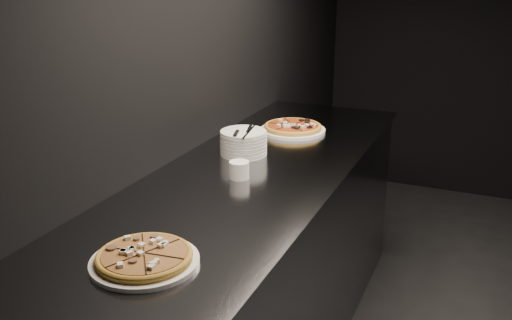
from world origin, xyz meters
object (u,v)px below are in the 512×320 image
at_px(cutlery, 244,131).
at_px(counter, 252,270).
at_px(ramekin, 239,169).
at_px(pizza_tomato, 293,128).
at_px(pizza_mushroom, 144,258).
at_px(plate_stack, 244,143).

bearing_deg(cutlery, counter, -73.26).
distance_m(counter, ramekin, 0.50).
bearing_deg(counter, cutlery, 122.81).
distance_m(pizza_tomato, cutlery, 0.45).
xyz_separation_m(cutlery, ramekin, (0.10, -0.27, -0.07)).
relative_size(pizza_mushroom, cutlery, 1.42).
bearing_deg(cutlery, pizza_tomato, 64.50).
distance_m(plate_stack, ramekin, 0.30).
xyz_separation_m(plate_stack, cutlery, (0.01, -0.02, 0.06)).
relative_size(pizza_tomato, cutlery, 1.54).
relative_size(pizza_mushroom, ramekin, 3.93).
bearing_deg(cutlery, pizza_mushroom, -97.81).
relative_size(counter, pizza_mushroom, 7.81).
height_order(pizza_mushroom, ramekin, ramekin).
height_order(counter, cutlery, cutlery).
bearing_deg(plate_stack, cutlery, -62.38).
xyz_separation_m(plate_stack, ramekin, (0.11, -0.28, -0.02)).
bearing_deg(ramekin, counter, 80.26).
height_order(plate_stack, cutlery, cutlery).
relative_size(pizza_mushroom, pizza_tomato, 0.92).
xyz_separation_m(pizza_mushroom, pizza_tomato, (-0.07, 1.43, 0.00)).
xyz_separation_m(pizza_mushroom, cutlery, (-0.14, 0.99, 0.09)).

